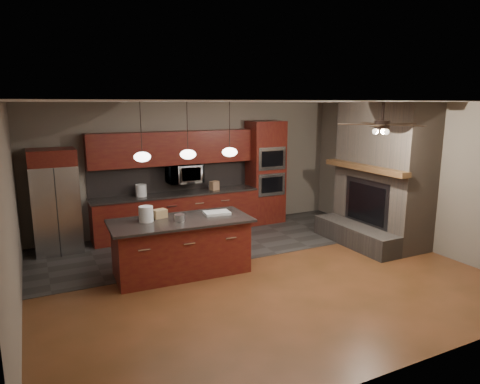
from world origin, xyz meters
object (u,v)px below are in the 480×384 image
kitchen_island (181,246)px  cardboard_box (160,214)px  counter_box (214,186)px  microwave (184,174)px  refrigerator (55,201)px  paint_can (180,218)px  counter_bucket (141,190)px  oven_tower (265,172)px  paint_tray (217,213)px  white_bucket (146,214)px

kitchen_island → cardboard_box: bearing=137.5°
cardboard_box → counter_box: 2.53m
microwave → counter_box: 0.73m
refrigerator → microwave: bearing=2.9°
microwave → kitchen_island: bearing=-110.7°
paint_can → counter_bucket: counter_bucket is taller
oven_tower → paint_tray: 2.98m
paint_tray → counter_bucket: size_ratio=1.70×
oven_tower → kitchen_island: 3.60m
counter_bucket → counter_box: (1.61, -0.05, -0.03)m
microwave → kitchen_island: 2.49m
microwave → paint_tray: (-0.16, -2.13, -0.36)m
refrigerator → cardboard_box: size_ratio=8.98×
counter_bucket → paint_tray: bearing=-69.1°
oven_tower → cardboard_box: (-3.08, -1.87, -0.20)m
counter_bucket → microwave: bearing=3.0°
paint_tray → counter_bucket: bearing=117.4°
refrigerator → counter_bucket: bearing=2.9°
refrigerator → paint_tray: refrigerator is taller
refrigerator → cardboard_box: bearing=-50.4°
paint_can → counter_box: 2.65m
white_bucket → paint_tray: white_bucket is taller
refrigerator → paint_can: bearing=-51.2°
white_bucket → counter_bucket: 2.05m
refrigerator → counter_box: (3.24, 0.03, 0.02)m
microwave → kitchen_island: size_ratio=0.32×
oven_tower → paint_can: oven_tower is taller
oven_tower → microwave: oven_tower is taller
counter_box → refrigerator: bearing=162.3°
kitchen_island → paint_can: paint_can is taller
paint_can → counter_box: (1.53, 2.16, 0.02)m
white_bucket → kitchen_island: bearing=-14.6°
kitchen_island → counter_box: bearing=56.9°
counter_bucket → counter_box: 1.61m
oven_tower → paint_tray: (-2.13, -2.07, -0.25)m
microwave → refrigerator: (-2.58, -0.13, -0.32)m
cardboard_box → kitchen_island: bearing=-58.5°
cardboard_box → refrigerator: bearing=115.9°
kitchen_island → paint_tray: bearing=7.8°
cardboard_box → counter_box: (1.76, 1.82, 0.01)m
kitchen_island → white_bucket: white_bucket is taller
counter_box → microwave: bearing=153.1°
refrigerator → counter_bucket: refrigerator is taller
oven_tower → paint_tray: bearing=-135.9°
white_bucket → counter_bucket: bearing=78.5°
oven_tower → white_bucket: oven_tower is taller
paint_tray → counter_box: 2.19m
cardboard_box → paint_can: bearing=-69.4°
paint_can → kitchen_island: bearing=60.8°
refrigerator → paint_can: size_ratio=11.87×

